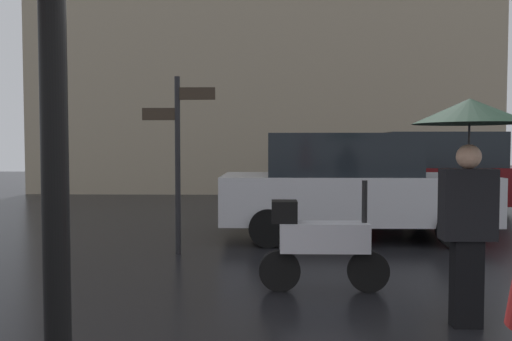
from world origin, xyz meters
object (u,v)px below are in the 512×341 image
at_px(parked_car_left, 348,185).
at_px(parked_car_right, 445,174).
at_px(pedestrian_with_umbrella, 469,148).
at_px(street_signpost, 178,146).
at_px(parked_scooter, 320,242).

height_order(parked_car_left, parked_car_right, parked_car_right).
distance_m(pedestrian_with_umbrella, parked_car_left, 4.59).
xyz_separation_m(pedestrian_with_umbrella, parked_car_left, (-0.38, 4.53, -0.67)).
height_order(parked_car_right, street_signpost, street_signpost).
distance_m(pedestrian_with_umbrella, parked_car_right, 7.76).
bearing_deg(pedestrian_with_umbrella, parked_scooter, 111.50).
relative_size(parked_scooter, street_signpost, 0.55).
height_order(parked_car_left, street_signpost, street_signpost).
xyz_separation_m(parked_car_left, street_signpost, (-2.74, -1.49, 0.68)).
height_order(pedestrian_with_umbrella, street_signpost, street_signpost).
relative_size(pedestrian_with_umbrella, parked_car_left, 0.45).
distance_m(parked_scooter, parked_car_right, 7.21).
xyz_separation_m(parked_scooter, street_signpost, (-1.91, 1.96, 1.05)).
bearing_deg(parked_scooter, street_signpost, 122.70).
xyz_separation_m(parked_car_left, parked_car_right, (2.63, 2.87, 0.04)).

